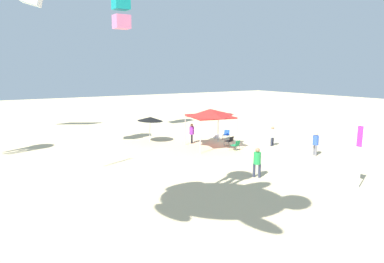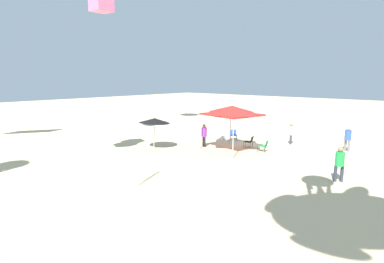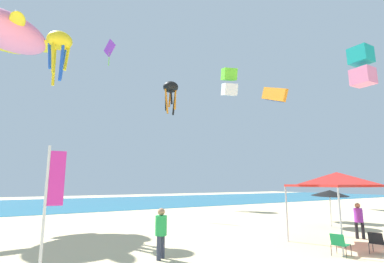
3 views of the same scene
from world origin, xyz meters
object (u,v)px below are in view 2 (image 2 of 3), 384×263
Objects in this scene: person_near_umbrella at (291,132)px; person_beachcomber at (348,137)px; canopy_tent at (232,111)px; folding_chair_facing_ocean at (250,141)px; person_by_tent at (340,161)px; folding_chair_near_cooler at (264,145)px; beach_umbrella at (155,121)px; person_kite_handler at (204,133)px; cooler_box at (221,137)px; folding_chair_right_of_tent at (233,134)px.

person_near_umbrella is 0.93× the size of person_beachcomber.
folding_chair_facing_ocean is at bearing -105.86° from canopy_tent.
folding_chair_near_cooler is at bearing 112.98° from person_by_tent.
folding_chair_facing_ocean is at bearing -134.65° from beach_umbrella.
person_kite_handler is (2.17, 0.39, -1.82)m from canopy_tent.
canopy_tent is 3.25m from folding_chair_near_cooler.
canopy_tent is 5.50m from beach_umbrella.
beach_umbrella is 3.60× the size of cooler_box.
folding_chair_facing_ocean is 6.71m from person_beachcomber.
person_kite_handler is (4.15, 1.47, 0.52)m from folding_chair_near_cooler.
folding_chair_near_cooler is at bearing -66.58° from folding_chair_right_of_tent.
beach_umbrella is 1.32× the size of person_beachcomber.
folding_chair_near_cooler is 4.52m from folding_chair_right_of_tent.
folding_chair_right_of_tent is 8.44m from person_beachcomber.
folding_chair_facing_ocean reaches higher than cooler_box.
cooler_box is 0.36× the size of person_by_tent.
canopy_tent is at bearing -96.55° from folding_chair_right_of_tent.
beach_umbrella reaches higher than person_by_tent.
person_kite_handler is (9.92, -1.72, -0.04)m from person_by_tent.
person_near_umbrella is (-4.47, -5.10, -0.04)m from person_kite_handler.
person_kite_handler is 10.02m from person_beachcomber.
folding_chair_right_of_tent is at bearing 122.22° from person_kite_handler.
canopy_tent reaches higher than person_by_tent.
person_kite_handler is at bearing -82.26° from folding_chair_near_cooler.
person_kite_handler is (0.18, 3.63, 0.52)m from folding_chair_right_of_tent.
person_kite_handler is at bearing -130.83° from folding_chair_right_of_tent.
beach_umbrella is 7.09m from folding_chair_right_of_tent.
person_near_umbrella is at bearing 163.18° from folding_chair_near_cooler.
person_near_umbrella is at bearing -130.06° from beach_umbrella.
person_by_tent is at bearing 25.24° from person_kite_handler.
folding_chair_facing_ocean is 0.47× the size of person_beachcomber.
person_near_umbrella is (-0.32, -3.63, 0.48)m from folding_chair_near_cooler.
person_beachcomber is at bearing -140.86° from canopy_tent.
person_near_umbrella is (-4.29, -1.46, 0.48)m from folding_chair_right_of_tent.
beach_umbrella is at bearing 121.49° from person_near_umbrella.
canopy_tent reaches higher than person_kite_handler.
person_near_umbrella is (-1.82, -3.03, 0.48)m from folding_chair_facing_ocean.
canopy_tent is 2.85m from person_kite_handler.
folding_chair_right_of_tent is (1.99, -3.25, -2.34)m from canopy_tent.
folding_chair_facing_ocean is at bearing 114.41° from person_by_tent.
person_by_tent reaches higher than person_kite_handler.
person_kite_handler is at bearing -127.86° from beach_umbrella.
canopy_tent is 8.24m from person_beachcomber.
folding_chair_near_cooler is at bearing 162.20° from cooler_box.
beach_umbrella is 2.82× the size of folding_chair_near_cooler.
person_by_tent reaches higher than folding_chair_right_of_tent.
person_by_tent is (-7.28, 3.79, 0.56)m from folding_chair_facing_ocean.
person_near_umbrella is at bearing -157.48° from cooler_box.
person_near_umbrella reaches higher than folding_chair_right_of_tent.
folding_chair_near_cooler is 1.28× the size of cooler_box.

